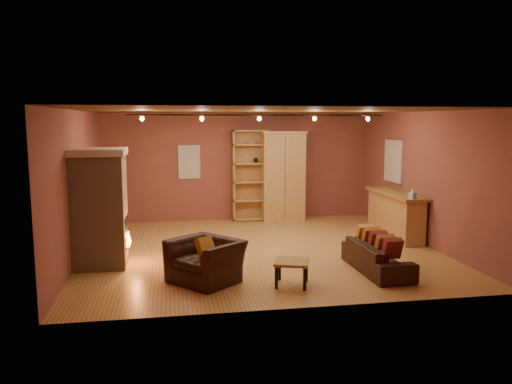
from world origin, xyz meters
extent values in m
plane|color=#9F6F38|center=(0.00, 0.00, 0.00)|extent=(7.00, 7.00, 0.00)
plane|color=brown|center=(0.00, 0.00, 2.80)|extent=(7.00, 7.00, 0.00)
cube|color=brown|center=(0.00, 3.25, 1.40)|extent=(7.00, 0.02, 2.80)
cube|color=brown|center=(-3.50, 0.00, 1.40)|extent=(0.02, 6.50, 2.80)
cube|color=brown|center=(3.50, 0.00, 1.40)|extent=(0.02, 6.50, 2.80)
cube|color=tan|center=(-3.05, -0.60, 1.00)|extent=(0.90, 0.90, 2.00)
cube|color=beige|center=(-3.05, -0.60, 2.06)|extent=(0.98, 0.98, 0.12)
cube|color=black|center=(-2.64, -0.60, 0.60)|extent=(0.10, 0.65, 0.55)
cone|color=orange|center=(-2.58, -0.60, 0.48)|extent=(0.10, 0.10, 0.22)
cube|color=beige|center=(-1.30, 3.23, 1.55)|extent=(0.56, 0.04, 0.86)
cube|color=tan|center=(0.29, 3.23, 1.19)|extent=(0.97, 0.04, 2.37)
cube|color=tan|center=(-0.17, 3.06, 1.19)|extent=(0.04, 0.38, 2.37)
cube|color=tan|center=(0.76, 3.06, 1.19)|extent=(0.04, 0.38, 2.37)
cube|color=gray|center=(0.13, 3.06, 1.06)|extent=(0.18, 0.12, 0.05)
cube|color=black|center=(0.42, 3.06, 1.58)|extent=(0.10, 0.10, 0.12)
cube|color=tan|center=(0.29, 3.06, 0.04)|extent=(0.97, 0.38, 0.04)
cube|color=tan|center=(0.29, 3.06, 0.54)|extent=(0.97, 0.38, 0.03)
cube|color=tan|center=(0.29, 3.06, 1.02)|extent=(0.97, 0.38, 0.04)
cube|color=tan|center=(0.29, 3.06, 1.51)|extent=(0.97, 0.38, 0.04)
cube|color=tan|center=(0.29, 3.06, 1.99)|extent=(0.97, 0.38, 0.03)
cube|color=tan|center=(0.29, 3.06, 2.35)|extent=(0.97, 0.38, 0.04)
cube|color=tan|center=(1.12, 2.95, 1.14)|extent=(1.09, 0.60, 2.29)
cube|color=olive|center=(1.12, 2.66, 1.14)|extent=(0.02, 0.01, 2.19)
cube|color=tan|center=(1.12, 2.95, 2.32)|extent=(1.15, 0.66, 0.06)
cube|color=tan|center=(3.20, 0.63, 0.48)|extent=(0.45, 2.00, 0.95)
cube|color=olive|center=(3.20, 0.63, 0.98)|extent=(0.57, 2.12, 0.06)
cube|color=#8CBEE0|center=(3.15, -0.24, 1.08)|extent=(0.17, 0.17, 0.13)
cone|color=white|center=(3.15, -0.24, 1.19)|extent=(0.08, 0.08, 0.10)
cube|color=beige|center=(3.47, 1.40, 1.65)|extent=(0.05, 0.90, 1.00)
imported|color=black|center=(1.73, -1.80, 0.33)|extent=(0.54, 1.72, 0.67)
cube|color=maroon|center=(1.74, -2.35, 0.55)|extent=(0.31, 0.24, 0.36)
cube|color=#9D501F|center=(1.74, -2.07, 0.55)|extent=(0.31, 0.24, 0.36)
cube|color=maroon|center=(1.73, -1.80, 0.55)|extent=(0.31, 0.24, 0.36)
cube|color=#9D501F|center=(1.72, -1.52, 0.55)|extent=(0.31, 0.24, 0.36)
cube|color=#BA852F|center=(1.72, -1.25, 0.55)|extent=(0.31, 0.24, 0.36)
imported|color=black|center=(-1.25, -1.85, 0.47)|extent=(1.23, 1.26, 0.93)
cube|color=#BA852F|center=(-1.25, -1.85, 0.58)|extent=(0.38, 0.37, 0.34)
cube|color=olive|center=(0.09, -2.26, 0.38)|extent=(0.67, 0.67, 0.04)
cube|color=black|center=(-0.13, -2.48, 0.18)|extent=(0.04, 0.04, 0.35)
cube|color=black|center=(0.31, -2.48, 0.18)|extent=(0.04, 0.04, 0.35)
cube|color=black|center=(-0.13, -2.04, 0.18)|extent=(0.04, 0.04, 0.35)
cube|color=black|center=(0.31, -2.04, 0.18)|extent=(0.04, 0.04, 0.35)
cylinder|color=black|center=(0.00, 0.20, 2.72)|extent=(5.20, 0.03, 0.03)
sphere|color=#FFD88C|center=(-2.30, 0.20, 2.65)|extent=(0.09, 0.09, 0.09)
sphere|color=#FFD88C|center=(-1.15, 0.20, 2.65)|extent=(0.09, 0.09, 0.09)
sphere|color=#FFD88C|center=(0.00, 0.20, 2.65)|extent=(0.09, 0.09, 0.09)
sphere|color=#FFD88C|center=(1.15, 0.20, 2.65)|extent=(0.09, 0.09, 0.09)
sphere|color=#FFD88C|center=(2.30, 0.20, 2.65)|extent=(0.09, 0.09, 0.09)
camera|label=1|loc=(-1.78, -9.75, 2.61)|focal=35.00mm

